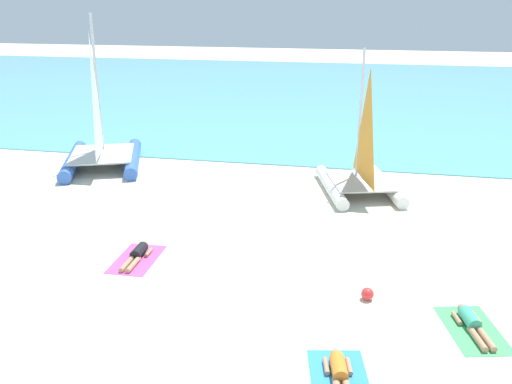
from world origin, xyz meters
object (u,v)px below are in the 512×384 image
beach_ball (367,294)px  towel_right (472,330)px  towel_middle (340,381)px  sailboat_blue (101,146)px  sunbather_right (472,323)px  sunbather_middle (340,373)px  sailboat_white (360,173)px  sunbather_left (137,254)px  towel_left (137,259)px

beach_ball → towel_right: bearing=-20.0°
towel_middle → sailboat_blue: bearing=132.1°
sunbather_right → beach_ball: (-2.26, 0.76, 0.02)m
towel_right → sunbather_right: size_ratio=1.22×
towel_middle → sunbather_right: (2.73, 2.36, 0.13)m
towel_middle → sunbather_right: size_ratio=1.22×
sunbather_middle → towel_right: (2.76, 2.23, -0.13)m
sailboat_blue → sailboat_white: bearing=-27.3°
sailboat_white → sailboat_blue: size_ratio=0.83×
sunbather_left → towel_right: 8.75m
sunbather_middle → sailboat_blue: bearing=121.3°
towel_left → sunbather_right: 8.71m
towel_left → towel_middle: size_ratio=1.00×
sailboat_blue → sunbather_right: sailboat_blue is taller
sunbather_left → towel_middle: (5.83, -4.06, -0.13)m
sunbather_left → towel_right: size_ratio=0.82×
beach_ball → sunbather_right: bearing=-18.7°
towel_left → sailboat_white: bearing=49.2°
sunbather_right → sunbather_middle: bearing=-153.8°
sailboat_blue → towel_left: bearing=-79.4°
sailboat_white → sunbather_middle: (-0.08, -10.76, -0.64)m
towel_right → towel_left: bearing=168.8°
sunbather_right → towel_middle: bearing=-152.9°
sailboat_white → towel_left: size_ratio=2.74×
towel_middle → sunbather_middle: size_ratio=1.22×
towel_right → sunbather_right: sunbather_right is taller
towel_middle → towel_right: (2.74, 2.30, 0.00)m
towel_left → sunbather_right: sunbather_right is taller
towel_left → beach_ball: 6.36m
towel_left → sunbather_left: 0.14m
towel_left → beach_ball: beach_ball is taller
towel_right → sailboat_white: bearing=107.4°
towel_left → beach_ball: (6.30, -0.87, 0.15)m
sunbather_left → beach_ball: size_ratio=5.11×
sunbather_right → towel_right: bearing=-90.0°
sailboat_white → towel_middle: size_ratio=2.74×
sailboat_white → sunbather_left: size_ratio=3.33×
sailboat_blue → sunbather_middle: 16.07m
sunbather_left → sailboat_white: bearing=47.7°
sailboat_blue → sunbather_left: bearing=-79.2°
sunbather_left → sunbather_right: 8.72m
sunbather_middle → beach_ball: 3.10m
towel_middle → towel_left: bearing=145.6°
sailboat_blue → sunbather_right: bearing=-56.8°
sailboat_blue → towel_right: size_ratio=3.31×
sailboat_white → sailboat_blue: bearing=158.0°
sunbather_middle → sunbather_right: bearing=29.0°
sunbather_left → beach_ball: 6.37m
sailboat_blue → beach_ball: size_ratio=20.57×
towel_left → towel_middle: bearing=-34.4°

